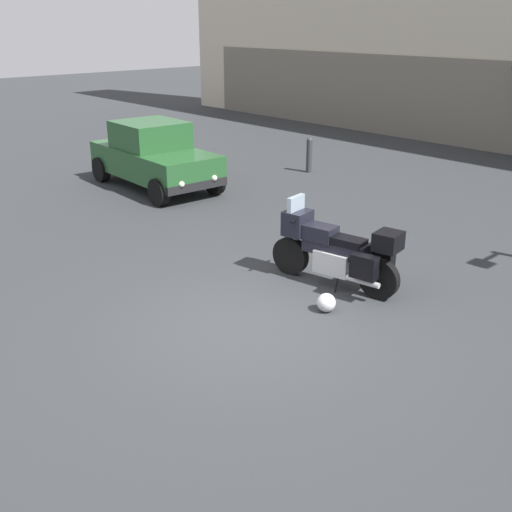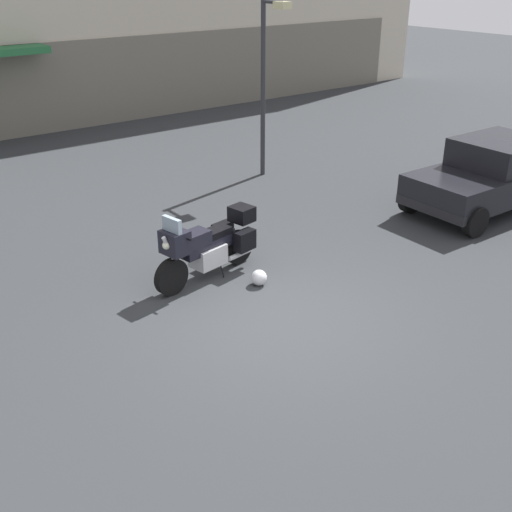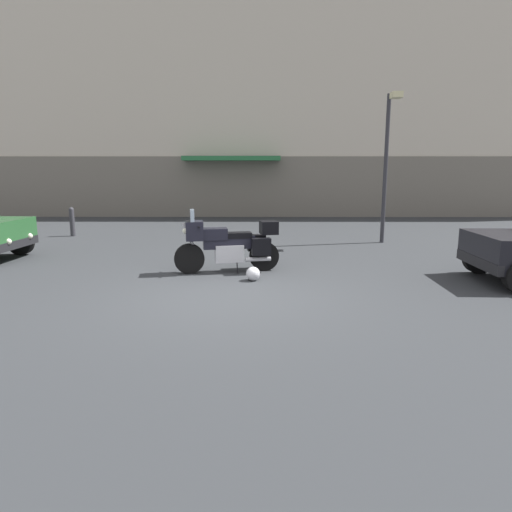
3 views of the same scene
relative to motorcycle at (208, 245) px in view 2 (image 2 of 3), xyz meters
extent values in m
plane|color=#2D3033|center=(0.09, -1.97, -0.62)|extent=(80.00, 80.00, 0.00)
cylinder|color=black|center=(-0.84, -0.15, -0.30)|extent=(0.65, 0.25, 0.64)
cylinder|color=black|center=(0.75, 0.14, -0.30)|extent=(0.65, 0.25, 0.64)
cylinder|color=#B7B7BC|center=(-0.82, -0.15, 0.13)|extent=(0.33, 0.13, 0.68)
cube|color=#B7B7BC|center=(-0.01, 0.00, -0.20)|extent=(0.66, 0.50, 0.36)
cube|color=black|center=(-0.01, 0.00, 0.04)|extent=(1.13, 0.47, 0.28)
cube|color=black|center=(-0.30, -0.05, 0.22)|extent=(0.57, 0.43, 0.24)
cube|color=black|center=(0.19, 0.04, 0.18)|extent=(0.60, 0.40, 0.12)
cube|color=black|center=(-0.72, -0.13, 0.30)|extent=(0.43, 0.50, 0.40)
cube|color=#8C9EAD|center=(-0.76, -0.14, 0.60)|extent=(0.15, 0.41, 0.28)
sphere|color=#EAEACC|center=(-0.90, -0.16, 0.30)|extent=(0.14, 0.14, 0.14)
cylinder|color=black|center=(-0.64, -0.12, 0.40)|extent=(0.15, 0.62, 0.04)
cylinder|color=#B7B7BC|center=(0.62, -0.09, -0.32)|extent=(0.56, 0.19, 0.09)
cube|color=black|center=(0.68, -0.16, -0.04)|extent=(0.43, 0.27, 0.36)
cube|color=black|center=(0.58, 0.39, -0.04)|extent=(0.43, 0.27, 0.36)
cube|color=black|center=(0.85, 0.16, 0.33)|extent=(0.43, 0.46, 0.28)
cylinder|color=black|center=(0.17, -0.15, -0.47)|extent=(0.05, 0.13, 0.29)
sphere|color=silver|center=(0.52, -0.79, -0.48)|extent=(0.28, 0.28, 0.28)
cube|color=black|center=(7.11, -0.97, 0.02)|extent=(4.54, 1.86, 0.64)
cube|color=black|center=(7.16, -0.97, 0.64)|extent=(1.94, 1.66, 0.60)
cube|color=#8C9EAD|center=(6.26, -0.95, 0.64)|extent=(0.09, 1.50, 0.48)
cube|color=black|center=(4.91, -0.92, -0.20)|extent=(0.16, 1.76, 0.20)
cylinder|color=black|center=(8.93, -0.17, -0.30)|extent=(0.64, 0.23, 0.64)
cylinder|color=black|center=(5.33, -0.09, -0.30)|extent=(0.64, 0.23, 0.64)
cylinder|color=black|center=(5.29, -1.77, -0.30)|extent=(0.64, 0.23, 0.64)
cylinder|color=#2D2D33|center=(4.39, 4.08, 1.55)|extent=(0.12, 0.12, 4.34)
cylinder|color=#2D2D33|center=(4.39, 3.73, 3.62)|extent=(0.08, 0.70, 0.08)
cube|color=beige|center=(4.39, 3.38, 3.57)|extent=(0.28, 0.36, 0.16)
camera|label=1|loc=(5.77, -6.97, 3.39)|focal=42.87mm
camera|label=2|loc=(-5.34, -8.38, 4.49)|focal=43.79mm
camera|label=3|loc=(0.63, -9.55, 1.54)|focal=31.68mm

